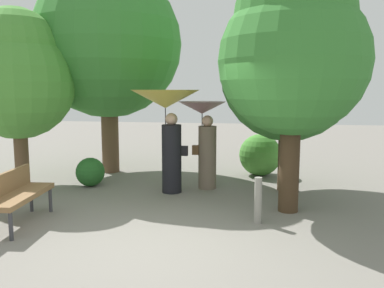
# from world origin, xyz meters

# --- Properties ---
(ground_plane) EXTENTS (40.00, 40.00, 0.00)m
(ground_plane) POSITION_xyz_m (0.00, 0.00, 0.00)
(ground_plane) COLOR slate
(person_left) EXTENTS (1.39, 1.39, 2.10)m
(person_left) POSITION_xyz_m (-0.43, 2.78, 1.62)
(person_left) COLOR black
(person_left) RESTS_ON ground
(person_right) EXTENTS (1.00, 1.00, 1.86)m
(person_right) POSITION_xyz_m (0.27, 3.24, 1.27)
(person_right) COLOR #6B5B4C
(person_right) RESTS_ON ground
(park_bench) EXTENTS (0.64, 1.54, 0.83)m
(park_bench) POSITION_xyz_m (-2.31, 0.44, 0.51)
(park_bench) COLOR #38383D
(park_bench) RESTS_ON ground
(tree_near_left) EXTENTS (2.44, 2.44, 3.84)m
(tree_near_left) POSITION_xyz_m (-3.74, 2.85, 2.45)
(tree_near_left) COLOR brown
(tree_near_left) RESTS_ON ground
(tree_near_right) EXTENTS (2.51, 2.51, 4.27)m
(tree_near_right) POSITION_xyz_m (1.94, 1.85, 2.80)
(tree_near_right) COLOR #42301E
(tree_near_right) RESTS_ON ground
(tree_mid_left) EXTENTS (3.67, 3.67, 5.57)m
(tree_mid_left) POSITION_xyz_m (-2.34, 4.57, 3.52)
(tree_mid_left) COLOR brown
(tree_mid_left) RESTS_ON ground
(tree_mid_right) EXTENTS (2.77, 2.77, 4.20)m
(tree_mid_right) POSITION_xyz_m (1.98, 3.34, 2.65)
(tree_mid_right) COLOR #42301E
(tree_mid_right) RESTS_ON ground
(bush_path_left) EXTENTS (1.03, 1.03, 1.03)m
(bush_path_left) POSITION_xyz_m (1.46, 4.75, 0.51)
(bush_path_left) COLOR #4C9338
(bush_path_left) RESTS_ON ground
(bush_path_right) EXTENTS (0.63, 0.63, 0.63)m
(bush_path_right) POSITION_xyz_m (-2.22, 3.01, 0.31)
(bush_path_right) COLOR #235B23
(bush_path_right) RESTS_ON ground
(path_marker_post) EXTENTS (0.12, 0.12, 0.74)m
(path_marker_post) POSITION_xyz_m (1.42, 1.13, 0.37)
(path_marker_post) COLOR gray
(path_marker_post) RESTS_ON ground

